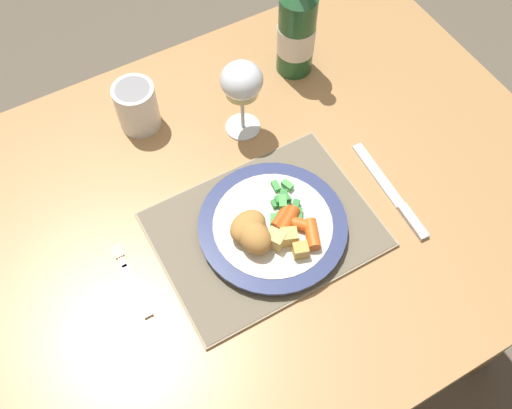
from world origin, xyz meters
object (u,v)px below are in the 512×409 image
Objects in this scene: dinner_plate at (273,226)px; wine_glass at (242,84)px; dining_table at (238,238)px; drinking_cup at (137,106)px; fork at (134,285)px; table_knife at (395,198)px; bottle at (297,28)px.

wine_glass reaches higher than dinner_plate.
dining_table is 12.74× the size of drinking_cup.
dining_table is 0.24m from fork.
drinking_cup is at bearing 64.59° from fork.
fork is 0.46m from table_knife.
fork is (-0.21, -0.04, 0.11)m from dining_table.
fork is (-0.24, 0.02, -0.01)m from dinner_plate.
bottle reaches higher than drinking_cup.
fork is at bearing 174.57° from dinner_plate.
table_knife is 0.78× the size of bottle.
dinner_plate is at bearing 167.23° from table_knife.
dinner_plate is 2.65× the size of drinking_cup.
table_knife is (0.45, -0.07, 0.00)m from fork.
bottle reaches higher than fork.
table_knife is 1.37× the size of wine_glass.
bottle is (0.46, 0.28, 0.10)m from fork.
dining_table is 7.49× the size of wine_glass.
bottle is at bearing 27.70° from wine_glass.
table_knife is 0.48m from drinking_cup.
wine_glass is at bearing 73.82° from dinner_plate.
drinking_cup is (-0.16, 0.10, -0.07)m from wine_glass.
fork is 0.37m from wine_glass.
dinner_plate is 0.38m from bottle.
table_knife is at bearing -60.03° from wine_glass.
table_knife is at bearing -8.96° from fork.
dinner_plate is 0.33m from drinking_cup.
fork is at bearing -148.99° from bottle.
bottle is (0.16, 0.08, -0.02)m from wine_glass.
dining_table is at bearing 155.04° from table_knife.
wine_glass is at bearing 119.97° from table_knife.
fork is 1.49× the size of drinking_cup.
dinner_plate is 1.77× the size of fork.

